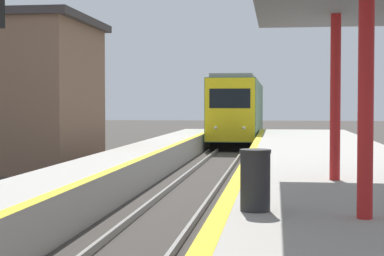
# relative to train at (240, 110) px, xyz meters

# --- Properties ---
(train) EXTENTS (2.80, 19.42, 4.36)m
(train) POSITION_rel_train_xyz_m (0.00, 0.00, 0.00)
(train) COLOR black
(train) RESTS_ON ground
(trash_bin) EXTENTS (0.49, 0.49, 0.97)m
(trash_bin) POSITION_rel_train_xyz_m (2.18, -34.46, -0.76)
(trash_bin) COLOR #262628
(trash_bin) RESTS_ON platform_right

